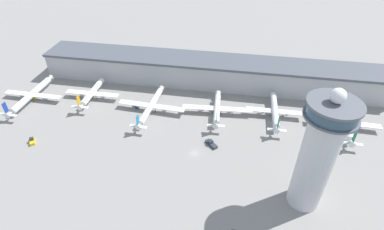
{
  "coord_description": "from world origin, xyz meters",
  "views": [
    {
      "loc": [
        17.33,
        -109.16,
        106.98
      ],
      "look_at": [
        -4.93,
        20.63,
        8.54
      ],
      "focal_mm": 28.0,
      "sensor_mm": 36.0,
      "label": 1
    }
  ],
  "objects_px": {
    "control_tower": "(318,153)",
    "airplane_gate_bravo": "(92,93)",
    "airplane_gate_alpha": "(32,95)",
    "airplane_gate_delta": "(217,109)",
    "airplane_gate_foxtrot": "(345,123)",
    "service_truck_water": "(34,95)",
    "service_truck_baggage": "(32,141)",
    "service_truck_catering": "(136,105)",
    "airplane_gate_charlie": "(151,106)",
    "service_truck_fuel": "(211,144)",
    "airplane_gate_echo": "(275,111)"
  },
  "relations": [
    {
      "from": "airplane_gate_charlie",
      "to": "airplane_gate_delta",
      "type": "height_order",
      "value": "airplane_gate_charlie"
    },
    {
      "from": "service_truck_water",
      "to": "airplane_gate_foxtrot",
      "type": "bearing_deg",
      "value": -0.15
    },
    {
      "from": "control_tower",
      "to": "airplane_gate_charlie",
      "type": "xyz_separation_m",
      "value": [
        -82.07,
        51.48,
        -23.49
      ]
    },
    {
      "from": "airplane_gate_echo",
      "to": "service_truck_fuel",
      "type": "xyz_separation_m",
      "value": [
        -33.6,
        -30.21,
        -3.55
      ]
    },
    {
      "from": "airplane_gate_delta",
      "to": "airplane_gate_echo",
      "type": "bearing_deg",
      "value": 4.64
    },
    {
      "from": "airplane_gate_charlie",
      "to": "airplane_gate_foxtrot",
      "type": "xyz_separation_m",
      "value": [
        110.59,
        2.96,
        -0.3
      ]
    },
    {
      "from": "airplane_gate_alpha",
      "to": "airplane_gate_foxtrot",
      "type": "height_order",
      "value": "airplane_gate_alpha"
    },
    {
      "from": "control_tower",
      "to": "service_truck_baggage",
      "type": "bearing_deg",
      "value": 174.14
    },
    {
      "from": "airplane_gate_foxtrot",
      "to": "service_truck_water",
      "type": "bearing_deg",
      "value": 179.85
    },
    {
      "from": "airplane_gate_delta",
      "to": "airplane_gate_echo",
      "type": "height_order",
      "value": "airplane_gate_echo"
    },
    {
      "from": "control_tower",
      "to": "airplane_gate_echo",
      "type": "height_order",
      "value": "control_tower"
    },
    {
      "from": "airplane_gate_alpha",
      "to": "airplane_gate_bravo",
      "type": "relative_size",
      "value": 1.31
    },
    {
      "from": "airplane_gate_bravo",
      "to": "service_truck_fuel",
      "type": "xyz_separation_m",
      "value": [
        80.36,
        -30.59,
        -3.29
      ]
    },
    {
      "from": "service_truck_catering",
      "to": "service_truck_fuel",
      "type": "relative_size",
      "value": 0.96
    },
    {
      "from": "airplane_gate_alpha",
      "to": "service_truck_water",
      "type": "xyz_separation_m",
      "value": [
        -1.82,
        3.94,
        -3.24
      ]
    },
    {
      "from": "service_truck_fuel",
      "to": "service_truck_water",
      "type": "height_order",
      "value": "service_truck_fuel"
    },
    {
      "from": "control_tower",
      "to": "airplane_gate_bravo",
      "type": "bearing_deg",
      "value": 154.52
    },
    {
      "from": "service_truck_catering",
      "to": "service_truck_fuel",
      "type": "xyz_separation_m",
      "value": [
        50.14,
        -27.94,
        0.02
      ]
    },
    {
      "from": "airplane_gate_bravo",
      "to": "service_truck_catering",
      "type": "distance_m",
      "value": 30.52
    },
    {
      "from": "control_tower",
      "to": "service_truck_baggage",
      "type": "relative_size",
      "value": 9.42
    },
    {
      "from": "airplane_gate_delta",
      "to": "service_truck_water",
      "type": "xyz_separation_m",
      "value": [
        -119.07,
        -0.7,
        -3.44
      ]
    },
    {
      "from": "service_truck_baggage",
      "to": "service_truck_catering",
      "type": "bearing_deg",
      "value": 43.87
    },
    {
      "from": "control_tower",
      "to": "airplane_gate_alpha",
      "type": "relative_size",
      "value": 1.23
    },
    {
      "from": "airplane_gate_charlie",
      "to": "service_truck_catering",
      "type": "relative_size",
      "value": 6.1
    },
    {
      "from": "control_tower",
      "to": "service_truck_catering",
      "type": "xyz_separation_m",
      "value": [
        -93.05,
        56.09,
        -27.0
      ]
    },
    {
      "from": "airplane_gate_bravo",
      "to": "airplane_gate_charlie",
      "type": "height_order",
      "value": "airplane_gate_bravo"
    },
    {
      "from": "airplane_gate_echo",
      "to": "service_truck_baggage",
      "type": "xyz_separation_m",
      "value": [
        -127.48,
        -44.32,
        -3.48
      ]
    },
    {
      "from": "airplane_gate_alpha",
      "to": "service_truck_baggage",
      "type": "distance_m",
      "value": 43.79
    },
    {
      "from": "airplane_gate_charlie",
      "to": "airplane_gate_delta",
      "type": "distance_m",
      "value": 39.47
    },
    {
      "from": "airplane_gate_echo",
      "to": "airplane_gate_foxtrot",
      "type": "bearing_deg",
      "value": -5.91
    },
    {
      "from": "service_truck_fuel",
      "to": "service_truck_baggage",
      "type": "distance_m",
      "value": 94.93
    },
    {
      "from": "airplane_gate_delta",
      "to": "service_truck_water",
      "type": "relative_size",
      "value": 5.51
    },
    {
      "from": "control_tower",
      "to": "airplane_gate_bravo",
      "type": "distance_m",
      "value": 138.59
    },
    {
      "from": "service_truck_water",
      "to": "airplane_gate_charlie",
      "type": "bearing_deg",
      "value": -2.48
    },
    {
      "from": "control_tower",
      "to": "airplane_gate_foxtrot",
      "type": "xyz_separation_m",
      "value": [
        28.52,
        54.45,
        -23.79
      ]
    },
    {
      "from": "service_truck_catering",
      "to": "service_truck_water",
      "type": "relative_size",
      "value": 0.92
    },
    {
      "from": "airplane_gate_alpha",
      "to": "airplane_gate_echo",
      "type": "relative_size",
      "value": 1.23
    },
    {
      "from": "airplane_gate_bravo",
      "to": "airplane_gate_charlie",
      "type": "relative_size",
      "value": 0.82
    },
    {
      "from": "control_tower",
      "to": "airplane_gate_delta",
      "type": "bearing_deg",
      "value": 127.58
    },
    {
      "from": "control_tower",
      "to": "service_truck_baggage",
      "type": "xyz_separation_m",
      "value": [
        -136.79,
        14.05,
        -26.9
      ]
    },
    {
      "from": "airplane_gate_alpha",
      "to": "airplane_gate_delta",
      "type": "bearing_deg",
      "value": 2.27
    },
    {
      "from": "control_tower",
      "to": "service_truck_water",
      "type": "xyz_separation_m",
      "value": [
        -161.88,
        54.94,
        -27.05
      ]
    },
    {
      "from": "airplane_gate_echo",
      "to": "service_truck_water",
      "type": "height_order",
      "value": "airplane_gate_echo"
    },
    {
      "from": "airplane_gate_foxtrot",
      "to": "service_truck_baggage",
      "type": "distance_m",
      "value": 170.2
    },
    {
      "from": "airplane_gate_delta",
      "to": "service_truck_water",
      "type": "bearing_deg",
      "value": -179.66
    },
    {
      "from": "service_truck_baggage",
      "to": "airplane_gate_bravo",
      "type": "bearing_deg",
      "value": 73.17
    },
    {
      "from": "airplane_gate_delta",
      "to": "service_truck_fuel",
      "type": "bearing_deg",
      "value": -90.2
    },
    {
      "from": "control_tower",
      "to": "airplane_gate_foxtrot",
      "type": "relative_size",
      "value": 1.44
    },
    {
      "from": "control_tower",
      "to": "airplane_gate_alpha",
      "type": "bearing_deg",
      "value": 162.33
    },
    {
      "from": "control_tower",
      "to": "airplane_gate_bravo",
      "type": "relative_size",
      "value": 1.62
    }
  ]
}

